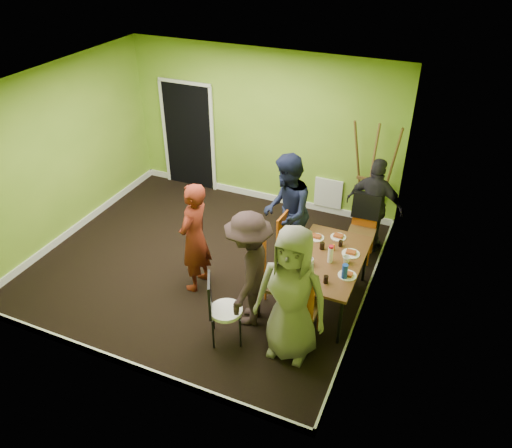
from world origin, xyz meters
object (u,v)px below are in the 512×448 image
at_px(easel, 372,178).
at_px(person_left_far, 286,212).
at_px(chair_left_far, 289,242).
at_px(person_left_near, 249,270).
at_px(dining_table, 328,262).
at_px(chair_front_end, 300,305).
at_px(blue_bottle, 345,272).
at_px(chair_left_near, 268,275).
at_px(person_back_end, 374,206).
at_px(person_front_end, 292,295).
at_px(orange_bottle, 334,247).
at_px(thermos, 330,255).
at_px(chair_bentwood, 220,306).
at_px(person_standing, 194,238).
at_px(chair_back_end, 365,213).

relative_size(easel, person_left_far, 1.07).
xyz_separation_m(chair_left_far, person_left_near, (-0.12, -1.17, 0.27)).
bearing_deg(dining_table, chair_front_end, -96.59).
height_order(blue_bottle, person_left_near, person_left_near).
relative_size(chair_left_near, person_left_far, 0.60).
height_order(easel, person_back_end, easel).
bearing_deg(easel, person_front_end, -94.20).
xyz_separation_m(blue_bottle, orange_bottle, (-0.29, 0.55, -0.06)).
xyz_separation_m(chair_left_near, person_left_near, (-0.17, -0.26, 0.21)).
bearing_deg(blue_bottle, chair_left_near, -170.98).
distance_m(chair_left_far, thermos, 0.95).
height_order(chair_bentwood, orange_bottle, chair_bentwood).
distance_m(dining_table, person_standing, 1.86).
relative_size(chair_bentwood, thermos, 4.33).
relative_size(easel, person_left_near, 1.17).
distance_m(chair_bentwood, easel, 3.56).
bearing_deg(chair_bentwood, easel, 134.56).
xyz_separation_m(easel, person_front_end, (-0.24, -3.21, -0.05)).
bearing_deg(chair_bentwood, chair_left_far, 142.34).
distance_m(thermos, person_left_far, 1.13).
distance_m(chair_left_far, easel, 1.94).
bearing_deg(chair_bentwood, person_front_end, 72.49).
distance_m(chair_left_far, chair_left_near, 0.92).
bearing_deg(person_front_end, person_standing, 158.14).
xyz_separation_m(thermos, orange_bottle, (-0.03, 0.28, -0.07)).
relative_size(dining_table, chair_left_near, 1.38).
bearing_deg(dining_table, person_back_end, 79.76).
distance_m(chair_back_end, person_left_far, 1.28).
distance_m(chair_left_near, chair_back_end, 2.06).
height_order(dining_table, chair_bentwood, chair_bentwood).
xyz_separation_m(person_standing, person_left_near, (0.99, -0.35, -0.01)).
bearing_deg(orange_bottle, person_back_end, 78.44).
bearing_deg(orange_bottle, chair_left_far, 163.30).
relative_size(chair_back_end, person_left_far, 0.57).
distance_m(chair_left_far, person_front_end, 1.64).
height_order(chair_left_far, chair_bentwood, chair_left_far).
distance_m(chair_front_end, person_standing, 1.80).
height_order(chair_bentwood, blue_bottle, chair_bentwood).
xyz_separation_m(chair_front_end, person_standing, (-1.72, 0.46, 0.25)).
distance_m(easel, thermos, 2.22).
bearing_deg(chair_front_end, chair_bentwood, -159.06).
height_order(blue_bottle, orange_bottle, blue_bottle).
relative_size(chair_back_end, person_standing, 0.62).
xyz_separation_m(chair_back_end, easel, (-0.09, 0.76, 0.23)).
xyz_separation_m(thermos, blue_bottle, (0.26, -0.26, -0.01)).
bearing_deg(easel, chair_back_end, -83.45).
height_order(chair_front_end, thermos, chair_front_end).
height_order(chair_left_far, blue_bottle, chair_left_far).
height_order(thermos, person_left_far, person_left_far).
bearing_deg(dining_table, thermos, -52.56).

